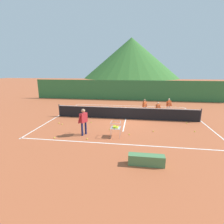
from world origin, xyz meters
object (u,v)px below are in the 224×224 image
at_px(tennis_ball_4, 62,124).
at_px(tennis_ball_6, 187,123).
at_px(student_2, 169,104).
at_px(tennis_ball_10, 129,134).
at_px(tennis_ball_9, 87,139).
at_px(student_1, 158,108).
at_px(tennis_ball_2, 59,123).
at_px(tennis_net, 126,113).
at_px(tennis_ball_8, 153,131).
at_px(tennis_ball_0, 195,131).
at_px(instructor, 83,119).
at_px(courtside_bench, 146,160).
at_px(tennis_ball_3, 110,129).
at_px(tennis_ball_1, 91,122).
at_px(student_0, 145,105).
at_px(ball_cart, 115,127).
at_px(tennis_ball_5, 54,138).
at_px(tennis_ball_7, 114,121).

distance_m(tennis_ball_4, tennis_ball_6, 9.21).
bearing_deg(student_2, tennis_ball_10, -119.42).
bearing_deg(tennis_ball_9, student_1, 50.96).
relative_size(tennis_ball_2, tennis_ball_10, 1.00).
relative_size(tennis_net, tennis_ball_8, 167.78).
bearing_deg(tennis_ball_0, tennis_ball_4, 178.90).
height_order(instructor, courtside_bench, instructor).
relative_size(instructor, tennis_ball_4, 24.01).
bearing_deg(student_1, tennis_ball_4, -155.20).
xyz_separation_m(tennis_ball_2, tennis_ball_3, (3.94, -0.79, 0.00)).
bearing_deg(courtside_bench, student_2, 74.90).
relative_size(tennis_ball_1, tennis_ball_9, 1.00).
relative_size(tennis_ball_9, courtside_bench, 0.05).
height_order(tennis_net, courtside_bench, tennis_net).
height_order(tennis_ball_0, tennis_ball_2, same).
distance_m(tennis_ball_0, tennis_ball_6, 1.74).
height_order(tennis_ball_3, tennis_ball_4, same).
bearing_deg(tennis_ball_10, student_2, 60.58).
bearing_deg(tennis_net, tennis_ball_4, -155.06).
relative_size(instructor, student_1, 1.33).
bearing_deg(tennis_net, tennis_ball_0, -26.40).
height_order(tennis_net, student_0, student_0).
distance_m(tennis_ball_4, courtside_bench, 7.36).
bearing_deg(tennis_ball_1, tennis_ball_6, 6.96).
bearing_deg(tennis_ball_4, student_2, 28.92).
xyz_separation_m(tennis_ball_0, tennis_ball_4, (-9.10, 0.18, 0.00)).
bearing_deg(student_0, instructor, -124.78).
bearing_deg(tennis_ball_2, courtside_bench, -37.73).
relative_size(instructor, tennis_ball_0, 24.01).
relative_size(tennis_ball_6, tennis_ball_8, 1.00).
height_order(tennis_net, tennis_ball_8, tennis_net).
height_order(student_0, student_1, student_0).
bearing_deg(tennis_ball_8, tennis_ball_4, 175.33).
height_order(tennis_ball_0, tennis_ball_9, same).
bearing_deg(ball_cart, tennis_ball_5, -167.24).
distance_m(tennis_ball_0, tennis_ball_3, 5.49).
bearing_deg(student_1, tennis_ball_9, -129.04).
bearing_deg(tennis_ball_2, tennis_ball_9, -41.05).
distance_m(ball_cart, tennis_ball_5, 3.62).
distance_m(student_0, student_1, 1.25).
relative_size(tennis_ball_5, tennis_ball_10, 1.00).
relative_size(tennis_ball_5, courtside_bench, 0.05).
distance_m(instructor, courtside_bench, 4.67).
xyz_separation_m(student_2, courtside_bench, (-2.45, -9.09, -0.59)).
height_order(tennis_ball_1, tennis_ball_6, same).
distance_m(instructor, tennis_ball_4, 2.90).
height_order(tennis_ball_6, tennis_ball_10, same).
relative_size(student_0, tennis_ball_9, 19.77).
xyz_separation_m(student_1, tennis_ball_7, (-3.46, -2.00, -0.70)).
relative_size(student_2, tennis_ball_3, 19.96).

